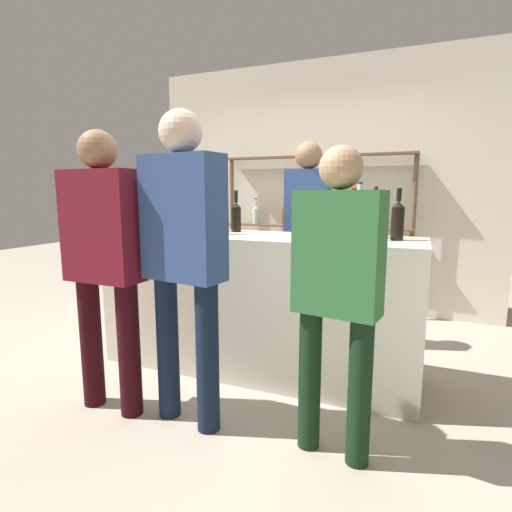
# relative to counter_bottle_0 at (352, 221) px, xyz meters

# --- Properties ---
(ground_plane) EXTENTS (16.00, 16.00, 0.00)m
(ground_plane) POSITION_rel_counter_bottle_0_xyz_m (-0.70, 0.07, -1.17)
(ground_plane) COLOR #B2A893
(bar_counter) EXTENTS (2.36, 0.64, 1.04)m
(bar_counter) POSITION_rel_counter_bottle_0_xyz_m (-0.70, 0.07, -0.65)
(bar_counter) COLOR beige
(bar_counter) RESTS_ON ground_plane
(back_wall) EXTENTS (3.96, 0.12, 2.80)m
(back_wall) POSITION_rel_counter_bottle_0_xyz_m (-0.70, 1.99, 0.23)
(back_wall) COLOR beige
(back_wall) RESTS_ON ground_plane
(back_shelf) EXTENTS (2.13, 0.18, 1.75)m
(back_shelf) POSITION_rel_counter_bottle_0_xyz_m (-0.70, 1.81, -0.00)
(back_shelf) COLOR brown
(back_shelf) RESTS_ON ground_plane
(counter_bottle_0) EXTENTS (0.09, 0.09, 0.34)m
(counter_bottle_0) POSITION_rel_counter_bottle_0_xyz_m (0.00, 0.00, 0.00)
(counter_bottle_0) COLOR #0F1956
(counter_bottle_0) RESTS_ON bar_counter
(counter_bottle_1) EXTENTS (0.07, 0.07, 0.35)m
(counter_bottle_1) POSITION_rel_counter_bottle_0_xyz_m (0.12, 0.19, 0.01)
(counter_bottle_1) COLOR #0F1956
(counter_bottle_1) RESTS_ON bar_counter
(counter_bottle_2) EXTENTS (0.09, 0.09, 0.38)m
(counter_bottle_2) POSITION_rel_counter_bottle_0_xyz_m (0.01, 0.21, 0.02)
(counter_bottle_2) COLOR silver
(counter_bottle_2) RESTS_ON bar_counter
(counter_bottle_3) EXTENTS (0.08, 0.08, 0.33)m
(counter_bottle_3) POSITION_rel_counter_bottle_0_xyz_m (-0.94, 0.23, -0.00)
(counter_bottle_3) COLOR black
(counter_bottle_3) RESTS_ON bar_counter
(counter_bottle_4) EXTENTS (0.08, 0.08, 0.34)m
(counter_bottle_4) POSITION_rel_counter_bottle_0_xyz_m (-0.95, 0.02, 0.00)
(counter_bottle_4) COLOR black
(counter_bottle_4) RESTS_ON bar_counter
(counter_bottle_5) EXTENTS (0.08, 0.08, 0.34)m
(counter_bottle_5) POSITION_rel_counter_bottle_0_xyz_m (0.27, 0.12, 0.01)
(counter_bottle_5) COLOR black
(counter_bottle_5) RESTS_ON bar_counter
(ice_bucket) EXTENTS (0.22, 0.22, 0.21)m
(ice_bucket) POSITION_rel_counter_bottle_0_xyz_m (-1.24, 0.19, -0.02)
(ice_bucket) COLOR black
(ice_bucket) RESTS_ON bar_counter
(cork_jar) EXTENTS (0.11, 0.11, 0.12)m
(cork_jar) POSITION_rel_counter_bottle_0_xyz_m (-0.15, 0.03, -0.07)
(cork_jar) COLOR silver
(cork_jar) RESTS_ON bar_counter
(customer_center) EXTENTS (0.49, 0.27, 1.79)m
(customer_center) POSITION_rel_counter_bottle_0_xyz_m (-0.80, -0.75, -0.12)
(customer_center) COLOR #121C33
(customer_center) RESTS_ON ground_plane
(customer_left) EXTENTS (0.48, 0.22, 1.70)m
(customer_left) POSITION_rel_counter_bottle_0_xyz_m (-1.32, -0.81, -0.17)
(customer_left) COLOR black
(customer_left) RESTS_ON ground_plane
(server_behind_counter) EXTENTS (0.39, 0.23, 1.78)m
(server_behind_counter) POSITION_rel_counter_bottle_0_xyz_m (-0.51, 0.78, -0.09)
(server_behind_counter) COLOR #121C33
(server_behind_counter) RESTS_ON ground_plane
(customer_right) EXTENTS (0.44, 0.25, 1.57)m
(customer_right) POSITION_rel_counter_bottle_0_xyz_m (0.05, -0.72, -0.25)
(customer_right) COLOR black
(customer_right) RESTS_ON ground_plane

